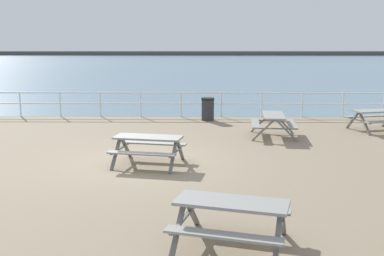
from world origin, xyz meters
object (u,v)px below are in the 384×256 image
(picnic_table_mid_centre, at_px, (148,143))
(litter_bin, at_px, (208,109))
(picnic_table_seaward, at_px, (231,212))
(picnic_table_near_left, at_px, (273,120))
(picnic_table_far_left, at_px, (378,115))

(picnic_table_mid_centre, xyz_separation_m, litter_bin, (1.74, 7.14, -0.10))
(picnic_table_seaward, distance_m, litter_bin, 12.24)
(picnic_table_near_left, bearing_deg, picnic_table_seaward, 171.95)
(picnic_table_near_left, distance_m, picnic_table_far_left, 4.16)
(picnic_table_mid_centre, height_order, litter_bin, litter_bin)
(picnic_table_near_left, height_order, picnic_table_seaward, same)
(picnic_table_mid_centre, xyz_separation_m, picnic_table_seaward, (1.87, -5.09, 0.00))
(picnic_table_far_left, distance_m, litter_bin, 6.62)
(litter_bin, bearing_deg, picnic_table_seaward, -89.36)
(picnic_table_far_left, relative_size, litter_bin, 2.23)
(picnic_table_near_left, height_order, litter_bin, litter_bin)
(picnic_table_mid_centre, relative_size, litter_bin, 2.16)
(litter_bin, bearing_deg, picnic_table_mid_centre, -103.67)
(picnic_table_near_left, bearing_deg, picnic_table_far_left, -69.71)
(picnic_table_far_left, relative_size, picnic_table_seaward, 0.99)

